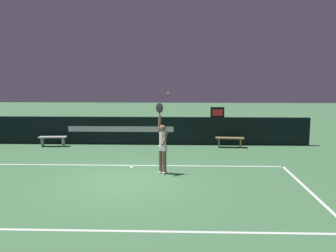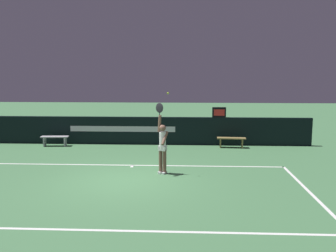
{
  "view_description": "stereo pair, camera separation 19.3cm",
  "coord_description": "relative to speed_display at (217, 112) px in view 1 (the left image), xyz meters",
  "views": [
    {
      "loc": [
        1.78,
        -11.5,
        3.51
      ],
      "look_at": [
        1.38,
        0.96,
        1.65
      ],
      "focal_mm": 39.49,
      "sensor_mm": 36.0,
      "label": 1
    },
    {
      "loc": [
        1.97,
        -11.49,
        3.51
      ],
      "look_at": [
        1.38,
        0.96,
        1.65
      ],
      "focal_mm": 39.49,
      "sensor_mm": 36.0,
      "label": 2
    }
  ],
  "objects": [
    {
      "name": "courtside_bench_near",
      "position": [
        0.54,
        -0.6,
        -1.23
      ],
      "size": [
        1.33,
        0.45,
        0.46
      ],
      "color": "olive",
      "rests_on": "ground"
    },
    {
      "name": "courtside_bench_far",
      "position": [
        -7.76,
        -0.64,
        -1.23
      ],
      "size": [
        1.3,
        0.45,
        0.47
      ],
      "color": "#B5ADB8",
      "rests_on": "ground"
    },
    {
      "name": "tennis_ball",
      "position": [
        -2.19,
        -5.25,
        1.21
      ],
      "size": [
        0.07,
        0.07,
        0.07
      ],
      "color": "#C9E132"
    },
    {
      "name": "court_lines",
      "position": [
        -3.57,
        -6.92,
        -1.57
      ],
      "size": [
        11.35,
        5.85,
        0.0
      ],
      "color": "white",
      "rests_on": "ground"
    },
    {
      "name": "back_wall",
      "position": [
        -3.57,
        0.0,
        -0.91
      ],
      "size": [
        15.89,
        0.2,
        1.33
      ],
      "color": "black",
      "rests_on": "ground"
    },
    {
      "name": "tennis_player",
      "position": [
        -2.38,
        -5.13,
        -0.56
      ],
      "size": [
        0.45,
        0.46,
        2.45
      ],
      "color": "brown",
      "rests_on": "ground"
    },
    {
      "name": "ground_plane",
      "position": [
        -3.57,
        -6.03,
        -1.58
      ],
      "size": [
        60.0,
        60.0,
        0.0
      ],
      "primitive_type": "plane",
      "color": "#45784B"
    },
    {
      "name": "speed_display",
      "position": [
        0.0,
        0.0,
        0.0
      ],
      "size": [
        0.64,
        0.18,
        0.48
      ],
      "color": "black",
      "rests_on": "back_wall"
    }
  ]
}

